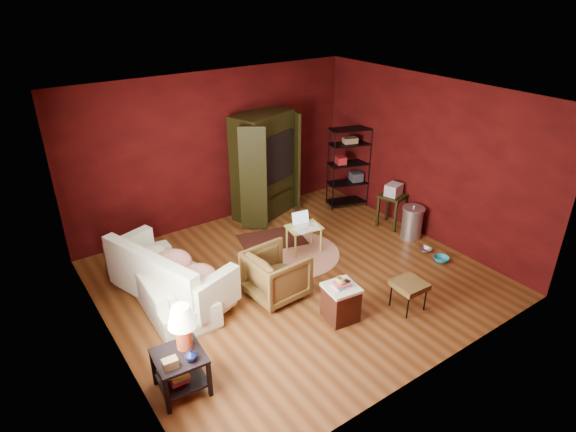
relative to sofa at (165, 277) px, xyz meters
name	(u,v)px	position (x,y,z in m)	size (l,w,h in m)	color
room	(294,197)	(1.80, -0.62, 1.01)	(5.54, 5.04, 2.84)	brown
sofa	(165,277)	(0.00, 0.00, 0.00)	(2.03, 0.59, 0.79)	white
armchair	(276,272)	(1.35, -0.80, 0.00)	(0.77, 0.72, 0.79)	black
pet_bowl_steel	(426,246)	(4.14, -1.21, -0.29)	(0.21, 0.05, 0.21)	#AAABB1
pet_bowl_turquoise	(442,255)	(4.10, -1.58, -0.27)	(0.25, 0.08, 0.25)	teal
vase	(191,355)	(-0.44, -1.85, 0.18)	(0.14, 0.14, 0.14)	#0B1238
mug	(341,280)	(1.74, -1.76, 0.25)	(0.12, 0.10, 0.12)	#CFC265
side_table	(181,342)	(-0.47, -1.66, 0.24)	(0.57, 0.57, 1.06)	black
sofa_cushions	(168,277)	(0.02, -0.04, 0.01)	(1.35, 2.13, 0.83)	white
hamper	(341,302)	(1.77, -1.75, -0.13)	(0.48, 0.48, 0.60)	#491D11
footstool	(409,286)	(2.70, -2.11, -0.03)	(0.44, 0.44, 0.43)	black
rug_round	(293,254)	(2.23, 0.01, -0.39)	(2.07, 2.07, 0.01)	beige
rug_oriental	(272,239)	(2.20, 0.61, -0.38)	(1.28, 1.01, 0.01)	#521E16
laptop_desk	(304,229)	(2.43, -0.01, 0.03)	(0.61, 0.50, 0.69)	#D7E267
tv_armoire	(264,164)	(2.67, 1.57, 0.65)	(1.51, 1.14, 2.02)	black
wire_shelving	(349,164)	(4.28, 0.98, 0.49)	(0.86, 0.57, 1.62)	black
small_stand	(393,195)	(4.33, -0.19, 0.23)	(0.52, 0.52, 0.84)	black
trash_can	(412,222)	(4.32, -0.71, -0.10)	(0.48, 0.48, 0.63)	silver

